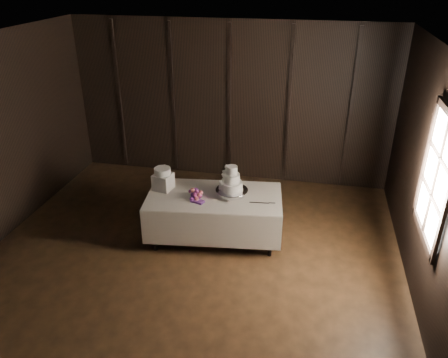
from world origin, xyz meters
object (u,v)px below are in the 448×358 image
at_px(display_table, 214,215).
at_px(wedding_cake, 230,181).
at_px(bouquet, 196,194).
at_px(small_cake, 162,171).
at_px(box_pedestal, 163,182).
at_px(cake_stand, 232,192).

relative_size(display_table, wedding_cake, 5.52).
relative_size(bouquet, small_cake, 1.62).
distance_m(display_table, box_pedestal, 0.93).
xyz_separation_m(display_table, bouquet, (-0.24, -0.13, 0.41)).
relative_size(display_table, bouquet, 5.25).
bearing_deg(wedding_cake, box_pedestal, 166.72).
xyz_separation_m(bouquet, small_cake, (-0.56, 0.17, 0.23)).
distance_m(cake_stand, wedding_cake, 0.20).
distance_m(display_table, small_cake, 1.03).
relative_size(wedding_cake, bouquet, 0.95).
distance_m(cake_stand, small_cake, 1.09).
bearing_deg(display_table, cake_stand, 8.51).
bearing_deg(box_pedestal, display_table, -3.32).
bearing_deg(box_pedestal, bouquet, -16.97).
height_order(bouquet, small_cake, small_cake).
height_order(cake_stand, box_pedestal, box_pedestal).
relative_size(display_table, cake_stand, 4.35).
height_order(display_table, small_cake, small_cake).
relative_size(cake_stand, box_pedestal, 1.86).
bearing_deg(display_table, wedding_cake, 6.57).
distance_m(wedding_cake, box_pedestal, 1.03).
height_order(wedding_cake, box_pedestal, wedding_cake).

